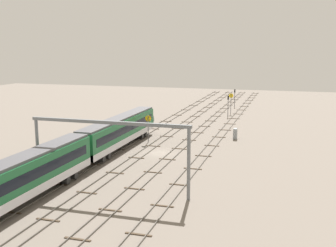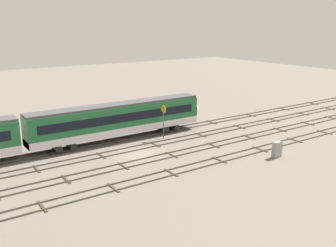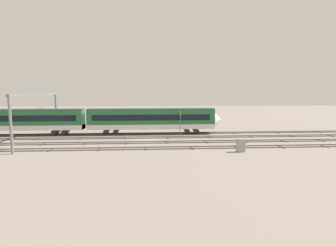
% 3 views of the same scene
% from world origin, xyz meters
% --- Properties ---
extents(ground_plane, '(196.11, 196.11, 0.00)m').
position_xyz_m(ground_plane, '(0.00, 0.00, 0.00)').
color(ground_plane, slate).
extents(track_near_foreground, '(180.11, 2.40, 0.16)m').
position_xyz_m(track_near_foreground, '(0.00, -6.75, 0.07)').
color(track_near_foreground, '#59544C').
rests_on(track_near_foreground, ground).
extents(track_second_near, '(180.11, 2.40, 0.16)m').
position_xyz_m(track_second_near, '(0.00, -2.25, 0.07)').
color(track_second_near, '#59544C').
rests_on(track_second_near, ground).
extents(track_middle, '(180.11, 2.40, 0.16)m').
position_xyz_m(track_middle, '(-0.00, 2.25, 0.07)').
color(track_middle, '#59544C').
rests_on(track_middle, ground).
extents(track_with_train, '(180.11, 2.40, 0.16)m').
position_xyz_m(track_with_train, '(-0.00, 6.75, 0.07)').
color(track_with_train, '#59544C').
rests_on(track_with_train, ground).
extents(overhead_gantry, '(0.40, 18.37, 7.89)m').
position_xyz_m(overhead_gantry, '(-17.55, 0.05, 6.01)').
color(overhead_gantry, slate).
rests_on(overhead_gantry, ground).
extents(speed_sign_mid_trackside, '(0.14, 1.04, 4.55)m').
position_xyz_m(speed_sign_mid_trackside, '(6.17, 3.89, 3.07)').
color(speed_sign_mid_trackside, '#4C4C51').
rests_on(speed_sign_mid_trackside, ground).
extents(relay_cabinet, '(1.15, 0.61, 1.82)m').
position_xyz_m(relay_cabinet, '(12.95, -9.64, 0.91)').
color(relay_cabinet, gray).
rests_on(relay_cabinet, ground).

